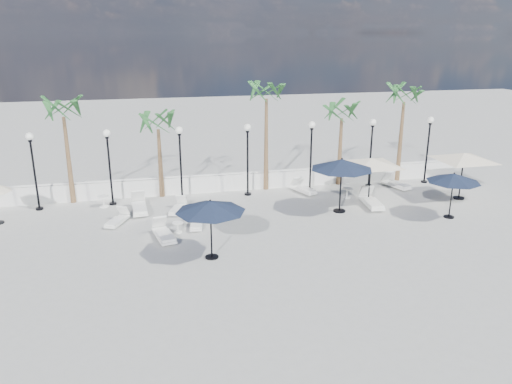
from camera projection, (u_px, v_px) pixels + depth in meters
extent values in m
plane|color=#9F9F9A|center=(280.00, 242.00, 20.77)|extent=(100.00, 100.00, 0.00)
cube|color=silver|center=(244.00, 182.00, 27.59)|extent=(26.00, 0.30, 0.90)
cube|color=silver|center=(244.00, 173.00, 27.43)|extent=(26.00, 0.12, 0.08)
cylinder|color=black|center=(40.00, 209.00, 24.56)|extent=(0.36, 0.36, 0.10)
cylinder|color=black|center=(35.00, 175.00, 24.04)|extent=(0.10, 0.10, 3.50)
cylinder|color=black|center=(30.00, 141.00, 23.52)|extent=(0.18, 0.18, 0.10)
sphere|color=white|center=(29.00, 136.00, 23.46)|extent=(0.36, 0.36, 0.36)
cylinder|color=black|center=(113.00, 203.00, 25.30)|extent=(0.36, 0.36, 0.10)
cylinder|color=black|center=(110.00, 171.00, 24.78)|extent=(0.10, 0.10, 3.50)
cylinder|color=black|center=(107.00, 137.00, 24.27)|extent=(0.18, 0.18, 0.10)
sphere|color=white|center=(107.00, 133.00, 24.20)|extent=(0.36, 0.36, 0.36)
cylinder|color=black|center=(182.00, 199.00, 26.04)|extent=(0.36, 0.36, 0.10)
cylinder|color=black|center=(181.00, 167.00, 25.53)|extent=(0.10, 0.10, 3.50)
cylinder|color=black|center=(179.00, 134.00, 25.01)|extent=(0.18, 0.18, 0.10)
sphere|color=white|center=(179.00, 130.00, 24.94)|extent=(0.36, 0.36, 0.36)
cylinder|color=black|center=(248.00, 194.00, 26.79)|extent=(0.36, 0.36, 0.10)
cylinder|color=black|center=(248.00, 163.00, 26.27)|extent=(0.10, 0.10, 3.50)
cylinder|color=black|center=(247.00, 131.00, 25.75)|extent=(0.18, 0.18, 0.10)
sphere|color=white|center=(247.00, 127.00, 25.69)|extent=(0.36, 0.36, 0.36)
cylinder|color=black|center=(310.00, 190.00, 27.53)|extent=(0.36, 0.36, 0.10)
cylinder|color=black|center=(311.00, 160.00, 27.01)|extent=(0.10, 0.10, 3.50)
cylinder|color=black|center=(312.00, 129.00, 26.49)|extent=(0.18, 0.18, 0.10)
sphere|color=white|center=(312.00, 125.00, 26.43)|extent=(0.36, 0.36, 0.36)
cylinder|color=black|center=(368.00, 185.00, 28.27)|extent=(0.36, 0.36, 0.10)
cylinder|color=black|center=(370.00, 156.00, 27.75)|extent=(0.10, 0.10, 3.50)
cylinder|color=black|center=(373.00, 126.00, 27.24)|extent=(0.18, 0.18, 0.10)
sphere|color=white|center=(373.00, 122.00, 27.17)|extent=(0.36, 0.36, 0.36)
cylinder|color=black|center=(424.00, 182.00, 29.01)|extent=(0.36, 0.36, 0.10)
cylinder|color=black|center=(427.00, 153.00, 28.50)|extent=(0.10, 0.10, 3.50)
cylinder|color=black|center=(430.00, 124.00, 27.98)|extent=(0.18, 0.18, 0.10)
sphere|color=white|center=(431.00, 120.00, 27.92)|extent=(0.36, 0.36, 0.36)
cone|color=brown|center=(69.00, 161.00, 24.97)|extent=(0.28, 0.28, 4.40)
cone|color=brown|center=(160.00, 163.00, 26.04)|extent=(0.28, 0.28, 3.60)
cone|color=brown|center=(266.00, 145.00, 27.04)|extent=(0.28, 0.28, 5.00)
cone|color=brown|center=(340.00, 152.00, 28.13)|extent=(0.28, 0.28, 3.80)
cone|color=brown|center=(400.00, 142.00, 28.80)|extent=(0.28, 0.28, 4.60)
cube|color=white|center=(164.00, 236.00, 21.00)|extent=(0.98, 1.96, 0.10)
cube|color=white|center=(165.00, 235.00, 20.75)|extent=(0.82, 1.36, 0.10)
cube|color=white|center=(159.00, 221.00, 21.55)|extent=(0.66, 0.55, 0.59)
cube|color=white|center=(117.00, 221.00, 22.66)|extent=(1.14, 1.67, 0.09)
cube|color=white|center=(115.00, 221.00, 22.43)|extent=(0.89, 1.19, 0.09)
cube|color=white|center=(123.00, 210.00, 23.16)|extent=(0.61, 0.55, 0.50)
cube|color=white|center=(197.00, 224.00, 22.35)|extent=(0.76, 1.64, 0.09)
cube|color=white|center=(196.00, 224.00, 22.12)|extent=(0.65, 1.13, 0.09)
cube|color=white|center=(197.00, 213.00, 22.86)|extent=(0.55, 0.45, 0.49)
cube|color=white|center=(139.00, 209.00, 24.20)|extent=(0.80, 2.08, 0.11)
cube|color=white|center=(140.00, 208.00, 23.91)|extent=(0.72, 1.41, 0.11)
cube|color=white|center=(138.00, 196.00, 24.84)|extent=(0.67, 0.52, 0.64)
cube|color=white|center=(178.00, 210.00, 24.18)|extent=(1.04, 1.68, 0.09)
cube|color=white|center=(177.00, 209.00, 23.95)|extent=(0.83, 1.18, 0.09)
cube|color=white|center=(181.00, 199.00, 24.70)|extent=(0.60, 0.52, 0.50)
cube|color=white|center=(371.00, 203.00, 24.96)|extent=(0.90, 2.12, 0.11)
cube|color=white|center=(373.00, 203.00, 24.66)|extent=(0.79, 1.45, 0.11)
cube|color=white|center=(367.00, 190.00, 25.63)|extent=(0.69, 0.55, 0.64)
cube|color=white|center=(303.00, 190.00, 27.12)|extent=(1.15, 1.80, 0.09)
cube|color=white|center=(306.00, 190.00, 26.91)|extent=(0.92, 1.27, 0.09)
cube|color=white|center=(296.00, 181.00, 27.57)|extent=(0.65, 0.57, 0.54)
cube|color=white|center=(396.00, 185.00, 27.99)|extent=(1.13, 1.92, 0.10)
cube|color=white|center=(399.00, 184.00, 27.76)|extent=(0.91, 1.34, 0.10)
cube|color=white|center=(387.00, 176.00, 28.49)|extent=(0.67, 0.58, 0.57)
cylinder|color=white|center=(178.00, 232.00, 21.76)|extent=(0.36, 0.36, 0.03)
cylinder|color=white|center=(178.00, 228.00, 21.70)|extent=(0.05, 0.05, 0.44)
cylinder|color=white|center=(178.00, 223.00, 21.63)|extent=(0.47, 0.47, 0.03)
cylinder|color=white|center=(104.00, 207.00, 24.94)|extent=(0.45, 0.45, 0.03)
cylinder|color=white|center=(104.00, 202.00, 24.87)|extent=(0.07, 0.07, 0.54)
cylinder|color=white|center=(103.00, 196.00, 24.78)|extent=(0.59, 0.59, 0.03)
cylinder|color=white|center=(347.00, 198.00, 26.28)|extent=(0.41, 0.41, 0.03)
cylinder|color=white|center=(347.00, 194.00, 26.21)|extent=(0.06, 0.06, 0.50)
cylinder|color=white|center=(347.00, 189.00, 26.13)|extent=(0.54, 0.54, 0.03)
cylinder|color=black|center=(212.00, 257.00, 19.31)|extent=(0.52, 0.52, 0.06)
cylinder|color=black|center=(211.00, 230.00, 18.97)|extent=(0.07, 0.07, 2.28)
cone|color=black|center=(210.00, 206.00, 18.67)|extent=(2.70, 2.70, 0.42)
sphere|color=black|center=(210.00, 200.00, 18.60)|extent=(0.07, 0.07, 0.07)
cylinder|color=black|center=(339.00, 211.00, 24.30)|extent=(0.60, 0.60, 0.06)
cylinder|color=black|center=(341.00, 186.00, 23.92)|extent=(0.07, 0.07, 2.57)
cone|color=black|center=(342.00, 164.00, 23.59)|extent=(3.00, 3.00, 0.48)
sphere|color=black|center=(342.00, 159.00, 23.51)|extent=(0.09, 0.09, 0.09)
cylinder|color=black|center=(449.00, 217.00, 23.53)|extent=(0.49, 0.49, 0.05)
cylinder|color=black|center=(451.00, 196.00, 23.22)|extent=(0.06, 0.06, 2.10)
cone|color=black|center=(454.00, 178.00, 22.95)|extent=(2.45, 2.45, 0.39)
sphere|color=black|center=(454.00, 173.00, 22.88)|extent=(0.07, 0.07, 0.07)
cylinder|color=black|center=(368.00, 202.00, 25.61)|extent=(0.52, 0.52, 0.06)
cylinder|color=black|center=(370.00, 181.00, 25.27)|extent=(0.07, 0.07, 2.30)
pyramid|color=beige|center=(371.00, 158.00, 24.91)|extent=(5.10, 5.10, 0.35)
cylinder|color=black|center=(459.00, 198.00, 26.22)|extent=(0.56, 0.56, 0.06)
cylinder|color=black|center=(461.00, 176.00, 25.86)|extent=(0.08, 0.08, 2.42)
pyramid|color=beige|center=(464.00, 153.00, 25.48)|extent=(5.26, 5.26, 0.38)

